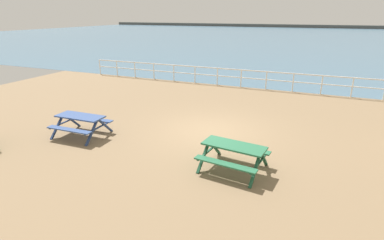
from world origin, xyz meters
TOP-DOWN VIEW (x-y plane):
  - ground_plane at (0.00, 0.00)m, footprint 30.00×24.00m
  - sea_band at (0.00, 52.75)m, footprint 142.00×90.00m
  - distant_shoreline at (0.00, 95.75)m, footprint 142.00×6.00m
  - seaward_railing at (-0.00, 7.75)m, footprint 23.07×0.07m
  - picnic_table_near_left at (-4.30, -2.24)m, footprint 1.84×1.58m
  - picnic_table_far_left at (1.60, -2.57)m, footprint 1.97×1.73m

SIDE VIEW (x-z plane):
  - ground_plane at x=0.00m, z-range -0.20..0.00m
  - sea_band at x=0.00m, z-range 0.00..0.00m
  - distant_shoreline at x=0.00m, z-range -0.90..0.90m
  - picnic_table_near_left at x=-4.30m, z-range 0.19..0.98m
  - picnic_table_far_left at x=1.60m, z-range 0.19..0.98m
  - seaward_railing at x=0.00m, z-range 0.19..1.27m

